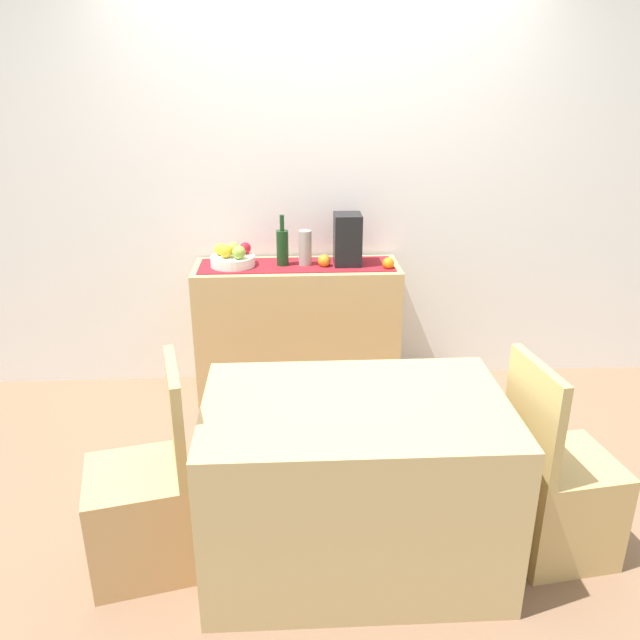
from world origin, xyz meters
TOP-DOWN VIEW (x-y plane):
  - ground_plane at (0.00, 0.00)m, footprint 6.40×6.40m
  - room_wall_rear at (0.00, 1.18)m, footprint 6.40×0.06m
  - sideboard_console at (-0.18, 0.92)m, footprint 1.24×0.42m
  - table_runner at (-0.18, 0.92)m, footprint 1.16×0.32m
  - fruit_bowl at (-0.56, 0.92)m, footprint 0.26×0.26m
  - apple_rear at (-0.51, 0.86)m, footprint 0.08×0.08m
  - apple_left at (-0.55, 0.96)m, footprint 0.07×0.07m
  - apple_right at (-0.63, 0.95)m, footprint 0.07×0.07m
  - apple_upper at (-0.48, 0.97)m, footprint 0.07×0.07m
  - apple_center at (-0.59, 0.89)m, footprint 0.08×0.08m
  - wine_bottle at (-0.26, 0.92)m, footprint 0.07×0.07m
  - coffee_maker at (0.13, 0.92)m, footprint 0.16×0.18m
  - ceramic_vase at (-0.12, 0.92)m, footprint 0.08×0.08m
  - orange_loose_mid at (-0.01, 0.88)m, footprint 0.08×0.08m
  - orange_loose_near_bowl at (0.36, 0.82)m, footprint 0.07×0.07m
  - dining_table at (0.03, -0.59)m, footprint 1.20×0.78m
  - chair_near_window at (-0.84, -0.59)m, footprint 0.48×0.48m
  - chair_by_corner at (0.89, -0.59)m, footprint 0.45×0.45m

SIDE VIEW (x-z plane):
  - ground_plane at x=0.00m, z-range -0.02..0.00m
  - chair_near_window at x=-0.84m, z-range -0.18..0.72m
  - chair_by_corner at x=0.89m, z-range -0.18..0.72m
  - dining_table at x=0.03m, z-range 0.00..0.74m
  - sideboard_console at x=-0.18m, z-range 0.00..0.85m
  - table_runner at x=-0.18m, z-range 0.85..0.85m
  - orange_loose_near_bowl at x=0.36m, z-range 0.85..0.92m
  - fruit_bowl at x=-0.56m, z-range 0.85..0.91m
  - orange_loose_mid at x=-0.01m, z-range 0.85..0.93m
  - apple_upper at x=-0.48m, z-range 0.91..0.98m
  - apple_right at x=-0.63m, z-range 0.91..0.98m
  - apple_left at x=-0.55m, z-range 0.91..0.99m
  - apple_center at x=-0.59m, z-range 0.91..0.99m
  - apple_rear at x=-0.51m, z-range 0.91..0.99m
  - ceramic_vase at x=-0.12m, z-range 0.85..1.06m
  - wine_bottle at x=-0.26m, z-range 0.81..1.12m
  - coffee_maker at x=0.13m, z-range 0.85..1.16m
  - room_wall_rear at x=0.00m, z-range 0.00..2.70m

